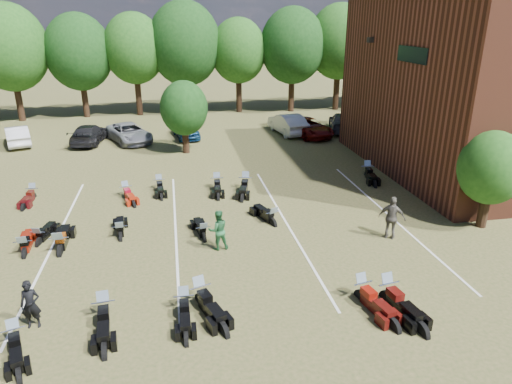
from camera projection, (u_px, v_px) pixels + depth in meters
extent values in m
plane|color=brown|center=(255.00, 258.00, 17.79)|extent=(160.00, 160.00, 0.00)
imported|color=silver|center=(17.00, 136.00, 33.31)|extent=(2.83, 4.55, 1.42)
imported|color=gray|center=(129.00, 133.00, 34.15)|extent=(4.10, 5.49, 1.39)
imported|color=black|center=(89.00, 134.00, 33.83)|extent=(2.52, 4.97, 1.38)
imported|color=navy|center=(186.00, 129.00, 35.40)|extent=(2.21, 4.29, 1.40)
imported|color=beige|center=(288.00, 124.00, 36.61)|extent=(2.42, 5.09, 1.61)
imported|color=#550804|center=(308.00, 127.00, 35.84)|extent=(3.63, 5.49, 1.40)
imported|color=#313236|center=(342.00, 122.00, 37.47)|extent=(3.48, 5.44, 1.47)
imported|color=black|center=(31.00, 305.00, 13.58)|extent=(0.57, 0.38, 1.56)
imported|color=#235D32|center=(218.00, 230.00, 18.21)|extent=(0.89, 0.74, 1.68)
imported|color=#545048|center=(392.00, 218.00, 19.07)|extent=(1.16, 1.01, 1.88)
cube|color=black|center=(370.00, 40.00, 27.71)|extent=(0.30, 0.40, 0.30)
cube|color=black|center=(412.00, 55.00, 23.32)|extent=(0.06, 3.00, 0.80)
cylinder|color=black|center=(22.00, 98.00, 40.94)|extent=(0.58, 0.58, 4.08)
ellipsoid|color=#1E4C19|center=(13.00, 48.00, 39.41)|extent=(6.00, 6.00, 6.90)
cylinder|color=black|center=(80.00, 96.00, 41.80)|extent=(0.57, 0.58, 4.08)
ellipsoid|color=#1E4C19|center=(73.00, 47.00, 40.26)|extent=(6.00, 6.00, 6.90)
cylinder|color=black|center=(136.00, 94.00, 42.65)|extent=(0.57, 0.58, 4.08)
ellipsoid|color=#1E4C19|center=(132.00, 46.00, 41.12)|extent=(6.00, 6.00, 6.90)
cylinder|color=black|center=(190.00, 93.00, 43.51)|extent=(0.58, 0.58, 4.08)
ellipsoid|color=#1E4C19|center=(187.00, 46.00, 41.97)|extent=(6.00, 6.00, 6.90)
cylinder|color=black|center=(242.00, 91.00, 44.36)|extent=(0.57, 0.58, 4.08)
ellipsoid|color=#1E4C19|center=(241.00, 45.00, 42.82)|extent=(6.00, 6.00, 6.90)
cylinder|color=black|center=(291.00, 90.00, 45.21)|extent=(0.57, 0.58, 4.08)
ellipsoid|color=#1E4C19|center=(293.00, 45.00, 43.68)|extent=(6.00, 6.00, 6.90)
cylinder|color=black|center=(339.00, 89.00, 46.07)|extent=(0.57, 0.58, 4.08)
ellipsoid|color=#1E4C19|center=(342.00, 44.00, 44.53)|extent=(6.00, 6.00, 6.90)
cylinder|color=black|center=(385.00, 87.00, 46.92)|extent=(0.58, 0.58, 4.08)
ellipsoid|color=#1E4C19|center=(390.00, 44.00, 45.38)|extent=(6.00, 6.00, 6.90)
cylinder|color=black|center=(430.00, 86.00, 47.77)|extent=(0.58, 0.58, 4.08)
ellipsoid|color=#1E4C19|center=(436.00, 43.00, 46.24)|extent=(6.00, 6.00, 6.90)
cylinder|color=black|center=(484.00, 209.00, 20.19)|extent=(0.24, 0.24, 1.71)
sphere|color=#1E4C19|center=(492.00, 168.00, 19.51)|extent=(2.80, 2.80, 2.80)
cylinder|color=black|center=(186.00, 139.00, 31.33)|extent=(0.24, 0.24, 1.90)
sphere|color=#1E4C19|center=(184.00, 108.00, 30.56)|extent=(3.20, 3.20, 3.20)
cube|color=silver|center=(55.00, 240.00, 19.17)|extent=(0.10, 14.00, 0.01)
cube|color=silver|center=(176.00, 231.00, 20.03)|extent=(0.10, 14.00, 0.01)
cube|color=silver|center=(286.00, 222.00, 20.88)|extent=(0.10, 14.00, 0.01)
cube|color=silver|center=(388.00, 214.00, 21.73)|extent=(0.10, 14.00, 0.01)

